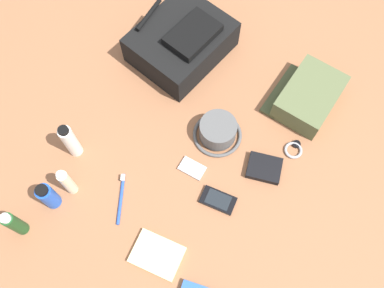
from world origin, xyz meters
name	(u,v)px	position (x,y,z in m)	size (l,w,h in m)	color
ground_plane	(192,150)	(0.00, 0.00, -0.01)	(2.64, 2.02, 0.02)	#925D3D
backpack	(182,42)	(0.33, 0.23, 0.06)	(0.39, 0.34, 0.15)	black
toiletry_pouch	(308,97)	(0.35, -0.27, 0.04)	(0.26, 0.23, 0.09)	#56603D
bucket_hat	(218,131)	(0.09, -0.05, 0.03)	(0.17, 0.17, 0.08)	#545454
shampoo_bottle	(15,224)	(-0.50, 0.33, 0.07)	(0.04, 0.04, 0.15)	#19471E
deodorant_spray	(48,196)	(-0.38, 0.30, 0.06)	(0.05, 0.05, 0.13)	blue
lotion_bottle	(67,182)	(-0.32, 0.27, 0.07)	(0.03, 0.03, 0.15)	beige
toothpaste_tube	(70,141)	(-0.20, 0.34, 0.08)	(0.04, 0.04, 0.17)	white
cell_phone	(218,200)	(-0.12, -0.16, 0.01)	(0.07, 0.12, 0.01)	black
media_player	(192,168)	(-0.06, -0.04, 0.01)	(0.05, 0.08, 0.01)	#B7B7BC
wristwatch	(294,149)	(0.17, -0.30, 0.01)	(0.07, 0.06, 0.01)	#99999E
toothbrush	(121,196)	(-0.26, 0.12, 0.01)	(0.15, 0.08, 0.02)	blue
wallet	(264,168)	(0.05, -0.24, 0.01)	(0.09, 0.11, 0.02)	black
notepad	(157,255)	(-0.36, -0.08, 0.01)	(0.11, 0.15, 0.02)	beige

